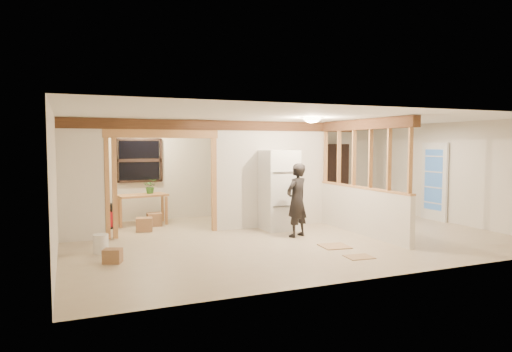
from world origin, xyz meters
name	(u,v)px	position (x,y,z in m)	size (l,w,h in m)	color
floor	(287,236)	(0.00, 0.00, -0.01)	(9.00, 6.50, 0.01)	#C0AE8F
ceiling	(288,118)	(0.00, 0.00, 2.50)	(9.00, 6.50, 0.01)	white
wall_back	(235,170)	(0.00, 3.25, 1.25)	(9.00, 0.01, 2.50)	silver
wall_front	(387,193)	(0.00, -3.25, 1.25)	(9.00, 0.01, 2.50)	silver
wall_left	(55,185)	(-4.50, 0.00, 1.25)	(0.01, 6.50, 2.50)	silver
wall_right	(449,173)	(4.50, 0.00, 1.25)	(0.01, 6.50, 2.50)	silver
partition_left_stub	(81,179)	(-4.05, 1.20, 1.25)	(0.90, 0.12, 2.50)	silver
partition_center	(272,174)	(0.20, 1.20, 1.25)	(2.80, 0.12, 2.50)	silver
doorway_frame	(163,184)	(-2.40, 1.20, 1.10)	(2.46, 0.14, 2.20)	tan
header_beam_back	(224,126)	(-1.00, 1.20, 2.38)	(7.00, 0.18, 0.22)	brown
header_beam_right	(363,125)	(1.60, -0.40, 2.38)	(0.18, 3.30, 0.22)	brown
pony_wall	(361,211)	(1.60, -0.40, 0.50)	(0.12, 3.20, 1.00)	silver
stud_partition	(362,158)	(1.60, -0.40, 1.66)	(0.14, 3.20, 1.32)	tan
window_back	(139,160)	(-2.60, 3.17, 1.55)	(1.12, 0.10, 1.10)	black
french_door	(434,182)	(4.42, 0.40, 1.00)	(0.12, 0.86, 2.00)	white
ceiling_dome_main	(312,118)	(0.30, -0.50, 2.48)	(0.36, 0.36, 0.16)	#FFEABF
ceiling_dome_util	(149,122)	(-2.50, 2.30, 2.48)	(0.32, 0.32, 0.14)	#FFEABF
hanging_bulb	(176,134)	(-2.00, 1.60, 2.18)	(0.07, 0.07, 0.07)	#FFD88C
refrigerator	(279,190)	(0.17, 0.78, 0.91)	(0.75, 0.73, 1.82)	white
woman	(297,200)	(0.16, -0.12, 0.78)	(0.57, 0.37, 1.56)	black
work_table	(142,209)	(-2.63, 2.65, 0.37)	(1.17, 0.59, 0.74)	tan
potted_plant	(151,186)	(-2.40, 2.74, 0.92)	(0.33, 0.28, 0.36)	#306F35
shop_vac	(104,216)	(-3.54, 2.38, 0.30)	(0.46, 0.46, 0.59)	maroon
bookshelf	(332,177)	(2.98, 3.02, 0.98)	(0.98, 0.33, 1.96)	black
bucket	(101,244)	(-3.78, -0.07, 0.17)	(0.27, 0.27, 0.34)	silver
box_util_a	(144,224)	(-2.73, 1.74, 0.15)	(0.35, 0.30, 0.30)	#9E714C
box_util_b	(154,219)	(-2.40, 2.34, 0.15)	(0.33, 0.33, 0.31)	#9E714C
box_front	(113,256)	(-3.65, -0.86, 0.12)	(0.29, 0.23, 0.23)	#9E714C
floor_panel_near	(335,246)	(0.39, -1.25, 0.01)	(0.51, 0.51, 0.02)	tan
floor_panel_far	(359,257)	(0.34, -2.12, 0.01)	(0.46, 0.37, 0.01)	tan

